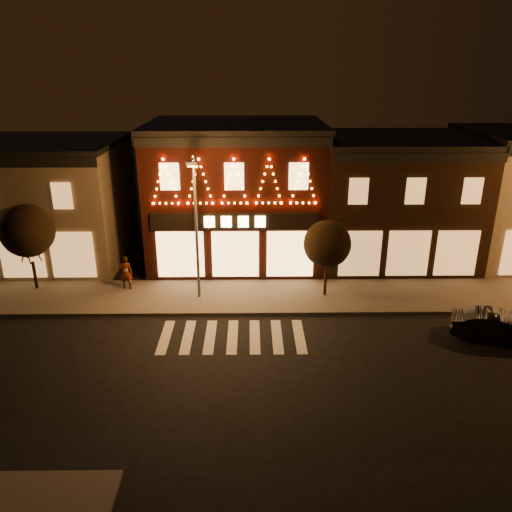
{
  "coord_description": "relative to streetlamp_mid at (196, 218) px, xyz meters",
  "views": [
    {
      "loc": [
        0.81,
        -15.62,
        11.4
      ],
      "look_at": [
        1.05,
        4.0,
        3.87
      ],
      "focal_mm": 35.09,
      "sensor_mm": 36.0,
      "label": 1
    }
  ],
  "objects": [
    {
      "name": "pedestrian",
      "position": [
        -3.98,
        1.24,
        -3.36
      ],
      "size": [
        0.69,
        0.47,
        1.85
      ],
      "primitive_type": "imported",
      "rotation": [
        0.0,
        0.0,
        3.18
      ],
      "color": "gray",
      "rests_on": "sidewalk_far"
    },
    {
      "name": "building_right_a",
      "position": [
        11.33,
        6.32,
        -0.67
      ],
      "size": [
        9.2,
        8.28,
        7.5
      ],
      "color": "black",
      "rests_on": "ground"
    },
    {
      "name": "tree_left",
      "position": [
        -8.86,
        1.38,
        -1.06
      ],
      "size": [
        2.75,
        2.75,
        4.6
      ],
      "rotation": [
        0.0,
        0.0,
        0.17
      ],
      "color": "black",
      "rests_on": "sidewalk_far"
    },
    {
      "name": "tree_right",
      "position": [
        6.52,
        0.34,
        -1.48
      ],
      "size": [
        2.4,
        2.4,
        4.01
      ],
      "rotation": [
        0.0,
        0.0,
        -0.25
      ],
      "color": "black",
      "rests_on": "sidewalk_far"
    },
    {
      "name": "dark_sedan",
      "position": [
        13.52,
        -4.17,
        -3.78
      ],
      "size": [
        4.22,
        2.79,
        1.31
      ],
      "primitive_type": "imported",
      "rotation": [
        0.0,
        0.0,
        1.18
      ],
      "color": "black",
      "rests_on": "ground"
    },
    {
      "name": "streetlamp_mid",
      "position": [
        0.0,
        0.0,
        0.0
      ],
      "size": [
        0.47,
        1.67,
        7.3
      ],
      "rotation": [
        0.0,
        0.0,
        -0.06
      ],
      "color": "#59595E",
      "rests_on": "sidewalk_far"
    },
    {
      "name": "sidewalk_far",
      "position": [
        3.83,
        0.33,
        -4.36
      ],
      "size": [
        44.0,
        4.0,
        0.15
      ],
      "primitive_type": "cube",
      "color": "#47423D",
      "rests_on": "ground"
    },
    {
      "name": "ground",
      "position": [
        1.83,
        -7.67,
        -4.44
      ],
      "size": [
        120.0,
        120.0,
        0.0
      ],
      "primitive_type": "plane",
      "color": "black",
      "rests_on": "ground"
    },
    {
      "name": "building_pulp",
      "position": [
        1.83,
        6.3,
        -0.27
      ],
      "size": [
        10.2,
        8.34,
        8.3
      ],
      "color": "black",
      "rests_on": "ground"
    },
    {
      "name": "building_left",
      "position": [
        -11.17,
        6.32,
        -0.77
      ],
      "size": [
        12.2,
        8.28,
        7.3
      ],
      "color": "brown",
      "rests_on": "ground"
    }
  ]
}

